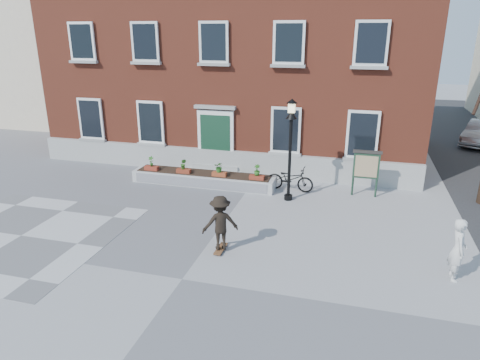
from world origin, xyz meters
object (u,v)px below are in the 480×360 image
(lamp_post, at_px, (291,136))
(notice_board, at_px, (366,166))
(bicycle, at_px, (290,179))
(skateboarder, at_px, (220,223))
(bystander, at_px, (458,250))

(lamp_post, distance_m, notice_board, 3.34)
(lamp_post, bearing_deg, notice_board, 22.91)
(bicycle, relative_size, notice_board, 1.04)
(skateboarder, bearing_deg, lamp_post, 74.42)
(bicycle, bearing_deg, lamp_post, -168.56)
(bystander, height_order, skateboarder, skateboarder)
(bicycle, relative_size, lamp_post, 0.49)
(notice_board, relative_size, skateboarder, 1.07)
(bicycle, distance_m, skateboarder, 5.79)
(bicycle, distance_m, lamp_post, 2.28)
(lamp_post, relative_size, skateboarder, 2.24)
(bystander, xyz_separation_m, lamp_post, (-5.15, 4.45, 1.68))
(bystander, distance_m, notice_board, 6.12)
(notice_board, bearing_deg, skateboarder, -125.36)
(notice_board, distance_m, skateboarder, 7.15)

